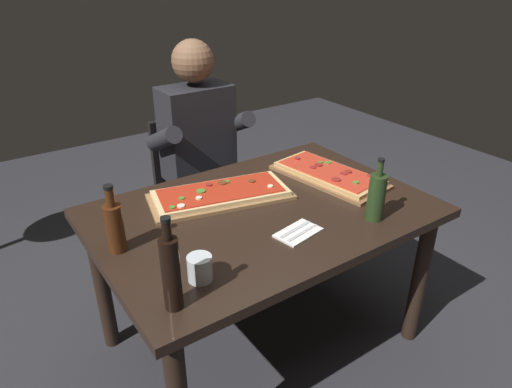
{
  "coord_description": "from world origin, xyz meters",
  "views": [
    {
      "loc": [
        -1.0,
        -1.4,
        1.69
      ],
      "look_at": [
        0.0,
        0.05,
        0.79
      ],
      "focal_mm": 32.35,
      "sensor_mm": 36.0,
      "label": 1
    }
  ],
  "objects_px": {
    "pizza_rectangular_front": "(221,194)",
    "diner_chair": "(195,184)",
    "dining_table": "(263,228)",
    "tumbler_near_camera": "(200,270)",
    "seated_diner": "(202,150)",
    "vinegar_bottle_green": "(376,196)",
    "wine_bottle_dark": "(171,272)",
    "oil_bottle_amber": "(114,226)",
    "pizza_rectangular_left": "(329,175)"
  },
  "relations": [
    {
      "from": "oil_bottle_amber",
      "to": "dining_table",
      "type": "bearing_deg",
      "value": -4.37
    },
    {
      "from": "pizza_rectangular_left",
      "to": "seated_diner",
      "type": "bearing_deg",
      "value": 116.48
    },
    {
      "from": "pizza_rectangular_front",
      "to": "vinegar_bottle_green",
      "type": "xyz_separation_m",
      "value": [
        0.42,
        -0.51,
        0.08
      ]
    },
    {
      "from": "wine_bottle_dark",
      "to": "oil_bottle_amber",
      "type": "distance_m",
      "value": 0.4
    },
    {
      "from": "dining_table",
      "to": "tumbler_near_camera",
      "type": "xyz_separation_m",
      "value": [
        -0.45,
        -0.28,
        0.13
      ]
    },
    {
      "from": "tumbler_near_camera",
      "to": "wine_bottle_dark",
      "type": "bearing_deg",
      "value": -150.37
    },
    {
      "from": "pizza_rectangular_left",
      "to": "wine_bottle_dark",
      "type": "relative_size",
      "value": 1.88
    },
    {
      "from": "oil_bottle_amber",
      "to": "vinegar_bottle_green",
      "type": "distance_m",
      "value": 1.01
    },
    {
      "from": "pizza_rectangular_front",
      "to": "wine_bottle_dark",
      "type": "relative_size",
      "value": 2.11
    },
    {
      "from": "pizza_rectangular_front",
      "to": "diner_chair",
      "type": "relative_size",
      "value": 0.77
    },
    {
      "from": "wine_bottle_dark",
      "to": "tumbler_near_camera",
      "type": "bearing_deg",
      "value": 29.63
    },
    {
      "from": "wine_bottle_dark",
      "to": "oil_bottle_amber",
      "type": "relative_size",
      "value": 1.2
    },
    {
      "from": "pizza_rectangular_left",
      "to": "oil_bottle_amber",
      "type": "xyz_separation_m",
      "value": [
        -1.05,
        -0.02,
        0.08
      ]
    },
    {
      "from": "oil_bottle_amber",
      "to": "tumbler_near_camera",
      "type": "relative_size",
      "value": 2.96
    },
    {
      "from": "tumbler_near_camera",
      "to": "seated_diner",
      "type": "relative_size",
      "value": 0.07
    },
    {
      "from": "wine_bottle_dark",
      "to": "diner_chair",
      "type": "height_order",
      "value": "wine_bottle_dark"
    },
    {
      "from": "dining_table",
      "to": "pizza_rectangular_front",
      "type": "bearing_deg",
      "value": 118.09
    },
    {
      "from": "dining_table",
      "to": "wine_bottle_dark",
      "type": "height_order",
      "value": "wine_bottle_dark"
    },
    {
      "from": "dining_table",
      "to": "pizza_rectangular_left",
      "type": "distance_m",
      "value": 0.46
    },
    {
      "from": "tumbler_near_camera",
      "to": "vinegar_bottle_green",
      "type": "bearing_deg",
      "value": -3.62
    },
    {
      "from": "wine_bottle_dark",
      "to": "tumbler_near_camera",
      "type": "distance_m",
      "value": 0.18
    },
    {
      "from": "pizza_rectangular_front",
      "to": "dining_table",
      "type": "bearing_deg",
      "value": -61.91
    },
    {
      "from": "vinegar_bottle_green",
      "to": "seated_diner",
      "type": "bearing_deg",
      "value": 101.7
    },
    {
      "from": "pizza_rectangular_front",
      "to": "vinegar_bottle_green",
      "type": "relative_size",
      "value": 2.51
    },
    {
      "from": "pizza_rectangular_front",
      "to": "diner_chair",
      "type": "distance_m",
      "value": 0.75
    },
    {
      "from": "pizza_rectangular_left",
      "to": "dining_table",
      "type": "bearing_deg",
      "value": -171.17
    },
    {
      "from": "wine_bottle_dark",
      "to": "diner_chair",
      "type": "bearing_deg",
      "value": 60.36
    },
    {
      "from": "dining_table",
      "to": "tumbler_near_camera",
      "type": "bearing_deg",
      "value": -148.41
    },
    {
      "from": "wine_bottle_dark",
      "to": "dining_table",
      "type": "bearing_deg",
      "value": 31.15
    },
    {
      "from": "oil_bottle_amber",
      "to": "seated_diner",
      "type": "bearing_deg",
      "value": 43.67
    },
    {
      "from": "pizza_rectangular_front",
      "to": "diner_chair",
      "type": "height_order",
      "value": "diner_chair"
    },
    {
      "from": "pizza_rectangular_front",
      "to": "pizza_rectangular_left",
      "type": "relative_size",
      "value": 1.13
    },
    {
      "from": "wine_bottle_dark",
      "to": "oil_bottle_amber",
      "type": "height_order",
      "value": "wine_bottle_dark"
    },
    {
      "from": "pizza_rectangular_left",
      "to": "vinegar_bottle_green",
      "type": "xyz_separation_m",
      "value": [
        -0.11,
        -0.39,
        0.08
      ]
    },
    {
      "from": "pizza_rectangular_front",
      "to": "wine_bottle_dark",
      "type": "xyz_separation_m",
      "value": [
        -0.48,
        -0.53,
        0.11
      ]
    },
    {
      "from": "pizza_rectangular_front",
      "to": "oil_bottle_amber",
      "type": "bearing_deg",
      "value": -165.15
    },
    {
      "from": "diner_chair",
      "to": "seated_diner",
      "type": "relative_size",
      "value": 0.65
    },
    {
      "from": "dining_table",
      "to": "pizza_rectangular_front",
      "type": "distance_m",
      "value": 0.24
    },
    {
      "from": "dining_table",
      "to": "tumbler_near_camera",
      "type": "height_order",
      "value": "tumbler_near_camera"
    },
    {
      "from": "pizza_rectangular_front",
      "to": "vinegar_bottle_green",
      "type": "distance_m",
      "value": 0.67
    },
    {
      "from": "oil_bottle_amber",
      "to": "vinegar_bottle_green",
      "type": "xyz_separation_m",
      "value": [
        0.94,
        -0.37,
        -0.0
      ]
    },
    {
      "from": "pizza_rectangular_front",
      "to": "oil_bottle_amber",
      "type": "relative_size",
      "value": 2.54
    },
    {
      "from": "pizza_rectangular_left",
      "to": "vinegar_bottle_green",
      "type": "height_order",
      "value": "vinegar_bottle_green"
    },
    {
      "from": "tumbler_near_camera",
      "to": "oil_bottle_amber",
      "type": "bearing_deg",
      "value": 117.2
    },
    {
      "from": "pizza_rectangular_front",
      "to": "wine_bottle_dark",
      "type": "distance_m",
      "value": 0.73
    },
    {
      "from": "pizza_rectangular_front",
      "to": "seated_diner",
      "type": "relative_size",
      "value": 0.5
    },
    {
      "from": "pizza_rectangular_front",
      "to": "seated_diner",
      "type": "xyz_separation_m",
      "value": [
        0.21,
        0.55,
        -0.02
      ]
    },
    {
      "from": "dining_table",
      "to": "wine_bottle_dark",
      "type": "bearing_deg",
      "value": -148.85
    },
    {
      "from": "vinegar_bottle_green",
      "to": "tumbler_near_camera",
      "type": "distance_m",
      "value": 0.78
    },
    {
      "from": "vinegar_bottle_green",
      "to": "tumbler_near_camera",
      "type": "bearing_deg",
      "value": 176.38
    }
  ]
}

